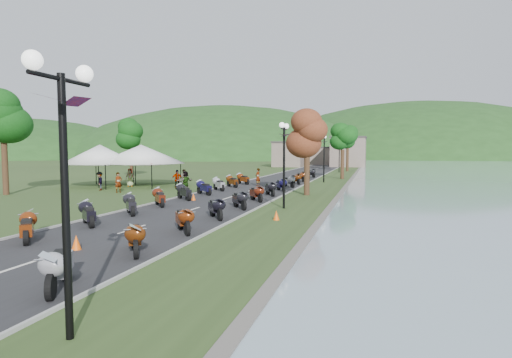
% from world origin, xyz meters
% --- Properties ---
extents(road, '(7.00, 120.00, 0.02)m').
position_xyz_m(road, '(0.00, 40.00, 0.01)').
color(road, '#28282A').
rests_on(road, ground).
extents(hills_backdrop, '(360.00, 120.00, 76.00)m').
position_xyz_m(hills_backdrop, '(0.00, 200.00, 0.00)').
color(hills_backdrop, '#285621').
rests_on(hills_backdrop, ground).
extents(far_building, '(18.00, 16.00, 5.00)m').
position_xyz_m(far_building, '(-2.00, 85.00, 2.50)').
color(far_building, '#7B6B60').
rests_on(far_building, ground).
extents(moto_row_left, '(2.60, 38.75, 1.10)m').
position_xyz_m(moto_row_left, '(-2.50, 15.15, 0.55)').
color(moto_row_left, '#331411').
rests_on(moto_row_left, ground).
extents(moto_row_right, '(2.60, 48.76, 1.10)m').
position_xyz_m(moto_row_right, '(2.49, 22.57, 0.55)').
color(moto_row_right, '#331411').
rests_on(moto_row_right, ground).
extents(streetlamp_near, '(1.40, 1.40, 5.00)m').
position_xyz_m(streetlamp_near, '(4.77, 0.84, 2.50)').
color(streetlamp_near, black).
rests_on(streetlamp_near, ground).
extents(vendor_tent_main, '(5.55, 5.55, 4.00)m').
position_xyz_m(vendor_tent_main, '(-11.53, 28.97, 2.00)').
color(vendor_tent_main, white).
rests_on(vendor_tent_main, ground).
extents(vendor_tent_side, '(4.59, 4.59, 4.00)m').
position_xyz_m(vendor_tent_side, '(-14.78, 27.09, 2.00)').
color(vendor_tent_side, white).
rests_on(vendor_tent_side, ground).
extents(tree_park_left, '(3.62, 3.62, 10.05)m').
position_xyz_m(tree_park_left, '(-17.36, 19.18, 5.03)').
color(tree_park_left, '#145414').
rests_on(tree_park_left, ground).
extents(tree_lakeside, '(2.68, 2.68, 7.45)m').
position_xyz_m(tree_lakeside, '(5.18, 25.37, 3.73)').
color(tree_lakeside, '#145414').
rests_on(tree_lakeside, ground).
extents(pedestrian_a, '(0.67, 0.74, 1.67)m').
position_xyz_m(pedestrian_a, '(-9.90, 22.99, 0.00)').
color(pedestrian_a, slate).
rests_on(pedestrian_a, ground).
extents(pedestrian_b, '(0.80, 0.49, 1.57)m').
position_xyz_m(pedestrian_b, '(-8.04, 31.01, 0.00)').
color(pedestrian_b, slate).
rests_on(pedestrian_b, ground).
extents(pedestrian_c, '(1.00, 1.09, 1.62)m').
position_xyz_m(pedestrian_c, '(-12.54, 24.07, 0.00)').
color(pedestrian_c, slate).
rests_on(pedestrian_c, ground).
extents(traffic_cone_near, '(0.34, 0.34, 0.53)m').
position_xyz_m(traffic_cone_near, '(0.21, 6.33, 0.27)').
color(traffic_cone_near, '#F2590C').
rests_on(traffic_cone_near, ground).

